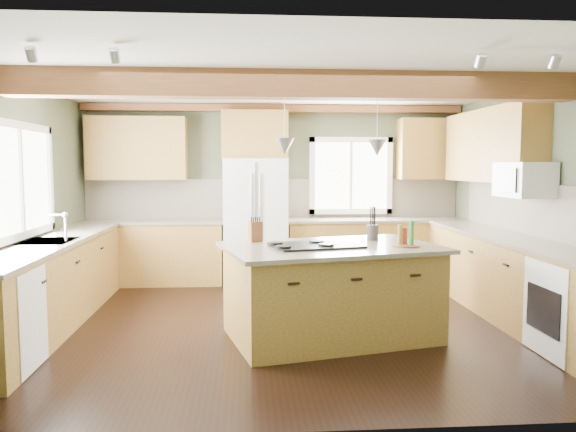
{
  "coord_description": "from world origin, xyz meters",
  "views": [
    {
      "loc": [
        -0.44,
        -5.94,
        1.7
      ],
      "look_at": [
        0.03,
        0.3,
        1.14
      ],
      "focal_mm": 35.0,
      "sensor_mm": 36.0,
      "label": 1
    }
  ],
  "objects": [
    {
      "name": "floor",
      "position": [
        0.0,
        0.0,
        0.0
      ],
      "size": [
        5.6,
        5.6,
        0.0
      ],
      "primitive_type": "plane",
      "color": "black",
      "rests_on": "ground"
    },
    {
      "name": "ceiling",
      "position": [
        0.0,
        0.0,
        2.6
      ],
      "size": [
        5.6,
        5.6,
        0.0
      ],
      "primitive_type": "plane",
      "rotation": [
        3.14,
        0.0,
        0.0
      ],
      "color": "silver",
      "rests_on": "wall_back"
    },
    {
      "name": "wall_back",
      "position": [
        0.0,
        2.5,
        1.3
      ],
      "size": [
        5.6,
        0.0,
        5.6
      ],
      "primitive_type": "plane",
      "rotation": [
        1.57,
        0.0,
        0.0
      ],
      "color": "#434B35",
      "rests_on": "ground"
    },
    {
      "name": "wall_left",
      "position": [
        -2.8,
        0.0,
        1.3
      ],
      "size": [
        0.0,
        5.0,
        5.0
      ],
      "primitive_type": "plane",
      "rotation": [
        1.57,
        0.0,
        1.57
      ],
      "color": "#434B35",
      "rests_on": "ground"
    },
    {
      "name": "wall_right",
      "position": [
        2.8,
        0.0,
        1.3
      ],
      "size": [
        0.0,
        5.0,
        5.0
      ],
      "primitive_type": "plane",
      "rotation": [
        1.57,
        0.0,
        -1.57
      ],
      "color": "#434B35",
      "rests_on": "ground"
    },
    {
      "name": "ceiling_beam",
      "position": [
        0.0,
        -0.53,
        2.47
      ],
      "size": [
        5.55,
        0.26,
        0.26
      ],
      "primitive_type": "cube",
      "color": "brown",
      "rests_on": "ceiling"
    },
    {
      "name": "soffit_trim",
      "position": [
        0.0,
        2.4,
        2.54
      ],
      "size": [
        5.55,
        0.2,
        0.1
      ],
      "primitive_type": "cube",
      "color": "brown",
      "rests_on": "ceiling"
    },
    {
      "name": "backsplash_back",
      "position": [
        0.0,
        2.48,
        1.21
      ],
      "size": [
        5.58,
        0.03,
        0.58
      ],
      "primitive_type": "cube",
      "color": "brown",
      "rests_on": "wall_back"
    },
    {
      "name": "backsplash_right",
      "position": [
        2.78,
        0.05,
        1.21
      ],
      "size": [
        0.03,
        3.7,
        0.58
      ],
      "primitive_type": "cube",
      "color": "brown",
      "rests_on": "wall_right"
    },
    {
      "name": "base_cab_back_left",
      "position": [
        -1.79,
        2.2,
        0.44
      ],
      "size": [
        2.02,
        0.6,
        0.88
      ],
      "primitive_type": "cube",
      "color": "brown",
      "rests_on": "floor"
    },
    {
      "name": "counter_back_left",
      "position": [
        -1.79,
        2.2,
        0.9
      ],
      "size": [
        2.06,
        0.64,
        0.04
      ],
      "primitive_type": "cube",
      "color": "#504A3B",
      "rests_on": "base_cab_back_left"
    },
    {
      "name": "base_cab_back_right",
      "position": [
        1.49,
        2.2,
        0.44
      ],
      "size": [
        2.62,
        0.6,
        0.88
      ],
      "primitive_type": "cube",
      "color": "brown",
      "rests_on": "floor"
    },
    {
      "name": "counter_back_right",
      "position": [
        1.49,
        2.2,
        0.9
      ],
      "size": [
        2.66,
        0.64,
        0.04
      ],
      "primitive_type": "cube",
      "color": "#504A3B",
      "rests_on": "base_cab_back_right"
    },
    {
      "name": "base_cab_left",
      "position": [
        -2.5,
        0.05,
        0.44
      ],
      "size": [
        0.6,
        3.7,
        0.88
      ],
      "primitive_type": "cube",
      "color": "brown",
      "rests_on": "floor"
    },
    {
      "name": "counter_left",
      "position": [
        -2.5,
        0.05,
        0.9
      ],
      "size": [
        0.64,
        3.74,
        0.04
      ],
      "primitive_type": "cube",
      "color": "#504A3B",
      "rests_on": "base_cab_left"
    },
    {
      "name": "base_cab_right",
      "position": [
        2.5,
        0.05,
        0.44
      ],
      "size": [
        0.6,
        3.7,
        0.88
      ],
      "primitive_type": "cube",
      "color": "brown",
      "rests_on": "floor"
    },
    {
      "name": "counter_right",
      "position": [
        2.5,
        0.05,
        0.9
      ],
      "size": [
        0.64,
        3.74,
        0.04
      ],
      "primitive_type": "cube",
      "color": "#504A3B",
      "rests_on": "base_cab_right"
    },
    {
      "name": "upper_cab_back_left",
      "position": [
        -1.99,
        2.33,
        1.95
      ],
      "size": [
        1.4,
        0.35,
        0.9
      ],
      "primitive_type": "cube",
      "color": "brown",
      "rests_on": "wall_back"
    },
    {
      "name": "upper_cab_over_fridge",
      "position": [
        -0.3,
        2.33,
        2.15
      ],
      "size": [
        0.96,
        0.35,
        0.7
      ],
      "primitive_type": "cube",
      "color": "brown",
      "rests_on": "wall_back"
    },
    {
      "name": "upper_cab_right",
      "position": [
        2.62,
        0.9,
        1.95
      ],
      "size": [
        0.35,
        2.2,
        0.9
      ],
      "primitive_type": "cube",
      "color": "brown",
      "rests_on": "wall_right"
    },
    {
      "name": "upper_cab_back_corner",
      "position": [
        2.3,
        2.33,
        1.95
      ],
      "size": [
        0.9,
        0.35,
        0.9
      ],
      "primitive_type": "cube",
      "color": "brown",
      "rests_on": "wall_back"
    },
    {
      "name": "window_left",
      "position": [
        -2.78,
        0.05,
        1.55
      ],
      "size": [
        0.04,
        1.6,
        1.05
      ],
      "primitive_type": "cube",
      "color": "white",
      "rests_on": "wall_left"
    },
    {
      "name": "window_back",
      "position": [
        1.15,
        2.48,
        1.55
      ],
      "size": [
        1.1,
        0.04,
        1.0
      ],
      "primitive_type": "cube",
      "color": "white",
      "rests_on": "wall_back"
    },
    {
      "name": "sink",
      "position": [
        -2.5,
        0.05,
        0.91
      ],
      "size": [
        0.5,
        0.65,
        0.03
      ],
      "primitive_type": "cube",
      "color": "#262628",
      "rests_on": "counter_left"
    },
    {
      "name": "faucet",
      "position": [
        -2.32,
        0.05,
        1.05
      ],
      "size": [
        0.02,
        0.02,
        0.28
      ],
      "primitive_type": "cylinder",
      "color": "#B2B2B7",
      "rests_on": "sink"
    },
    {
      "name": "oven",
      "position": [
        2.49,
        -1.25,
        0.43
      ],
      "size": [
        0.6,
        0.72,
        0.84
      ],
      "primitive_type": "cube",
      "color": "white",
      "rests_on": "floor"
    },
    {
      "name": "microwave",
      "position": [
        2.58,
        -0.05,
        1.55
      ],
      "size": [
        0.4,
        0.7,
        0.38
      ],
      "primitive_type": "cube",
      "color": "white",
      "rests_on": "wall_right"
    },
    {
      "name": "pendant_left",
      "position": [
        -0.07,
        -0.64,
        1.88
      ],
      "size": [
        0.18,
        0.18,
        0.16
      ],
      "primitive_type": "cone",
      "rotation": [
        3.14,
        0.0,
        0.0
      ],
      "color": "#B2B2B7",
      "rests_on": "ceiling"
    },
    {
      "name": "pendant_right",
      "position": [
        0.87,
        -0.41,
        1.88
      ],
      "size": [
        0.18,
        0.18,
        0.16
      ],
      "primitive_type": "cone",
      "rotation": [
        3.14,
        0.0,
        0.0
      ],
      "color": "#B2B2B7",
      "rests_on": "ceiling"
    },
    {
      "name": "refrigerator",
      "position": [
        -0.3,
        2.12,
        0.9
      ],
      "size": [
        0.9,
        0.74,
        1.8
      ],
      "primitive_type": "cube",
      "color": "white",
      "rests_on": "floor"
    },
    {
      "name": "island",
      "position": [
        0.4,
        -0.53,
        0.44
      ],
      "size": [
        2.15,
        1.6,
        0.88
      ],
      "primitive_type": "cube",
      "rotation": [
        0.0,
        0.0,
        0.24
      ],
      "color": "brown",
      "rests_on": "floor"
    },
    {
      "name": "island_top",
      "position": [
        0.4,
        -0.53,
        0.9
      ],
      "size": [
        2.3,
        1.75,
        0.04
      ],
      "primitive_type": "cube",
      "rotation": [
        0.0,
        0.0,
        0.24
      ],
      "color": "#504A3B",
      "rests_on": "island"
    },
    {
      "name": "cooktop",
      "position": [
        0.24,
        -0.57,
        0.93
      ],
      "size": [
        0.94,
        0.74,
        0.02
      ],
      "primitive_type": "cube",
      "rotation": [
        0.0,
        0.0,
        0.24
      ],
      "color": "black",
      "rests_on": "island_top"
    },
    {
      "name": "knife_block",
      "position": [
        -0.34,
        -0.2,
        1.03
      ],
      "size": [
        0.15,
        0.13,
        0.21
      ],
      "primitive_type": "cube",
      "rotation": [
        0.0,
        0.0,
        0.34
      ],
      "color": "#562B1A",
      "rests_on": "island_top"
    },
    {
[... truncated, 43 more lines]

